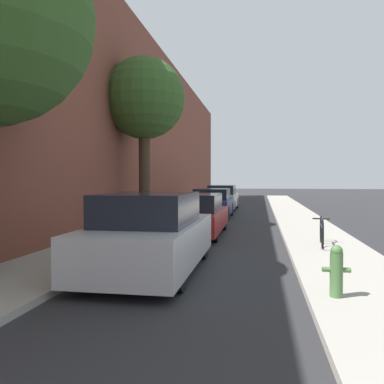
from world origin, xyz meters
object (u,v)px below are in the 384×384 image
at_px(street_tree_far, 144,100).
at_px(parked_car_white, 222,198).
at_px(parked_car_silver, 151,235).
at_px(parked_car_navy, 213,204).
at_px(fire_hydrant, 336,270).
at_px(bicycle, 322,231).
at_px(parked_car_red, 194,215).

bearing_deg(street_tree_far, parked_car_white, 78.27).
bearing_deg(parked_car_silver, parked_car_navy, 90.47).
distance_m(fire_hydrant, bicycle, 4.61).
height_order(parked_car_navy, bicycle, parked_car_navy).
bearing_deg(parked_car_white, parked_car_navy, -89.68).
bearing_deg(bicycle, parked_car_white, 112.13).
relative_size(parked_car_silver, bicycle, 2.51).
distance_m(parked_car_red, parked_car_navy, 5.83).
distance_m(parked_car_red, fire_hydrant, 7.47).
bearing_deg(parked_car_white, parked_car_red, -89.41).
distance_m(parked_car_silver, parked_car_navy, 11.01).
distance_m(parked_car_red, parked_car_white, 10.99).
relative_size(street_tree_far, fire_hydrant, 8.21).
bearing_deg(parked_car_navy, parked_car_white, 90.32).
xyz_separation_m(parked_car_silver, parked_car_white, (-0.12, 16.16, -0.04)).
bearing_deg(parked_car_navy, bicycle, -64.95).
relative_size(parked_car_navy, parked_car_white, 0.88).
bearing_deg(parked_car_silver, parked_car_white, 90.42).
height_order(parked_car_red, parked_car_navy, parked_car_navy).
bearing_deg(bicycle, parked_car_silver, -134.40).
height_order(street_tree_far, bicycle, street_tree_far).
relative_size(parked_car_white, fire_hydrant, 6.19).
distance_m(street_tree_far, fire_hydrant, 10.65).
distance_m(parked_car_white, bicycle, 13.69).
height_order(parked_car_red, fire_hydrant, parked_car_red).
relative_size(parked_car_red, parked_car_white, 0.98).
relative_size(street_tree_far, bicycle, 3.54).
relative_size(parked_car_red, street_tree_far, 0.74).
height_order(parked_car_silver, parked_car_navy, parked_car_silver).
xyz_separation_m(parked_car_red, parked_car_white, (-0.11, 10.99, 0.04)).
bearing_deg(parked_car_navy, parked_car_red, -89.17).
relative_size(parked_car_red, parked_car_navy, 1.11).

